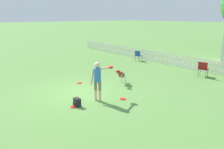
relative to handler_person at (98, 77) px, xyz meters
The scene contains 10 objects.
ground_plane 1.57m from the handler_person, behind, with size 240.00×240.00×0.00m, color #5B8C42.
handler_person is the anchor object (origin of this frame).
leaping_dog 2.54m from the handler_person, 116.41° to the left, with size 0.60×0.98×0.82m.
frisbee_near_handler 1.52m from the handler_person, 91.27° to the right, with size 0.25×0.25×0.02m.
frisbee_near_dog 1.42m from the handler_person, 57.59° to the left, with size 0.25×0.25×0.02m.
frisbee_midfield 2.80m from the handler_person, 166.43° to the left, with size 0.25×0.25×0.02m.
backpack_on_grass 1.31m from the handler_person, 91.62° to the right, with size 0.28×0.23×0.33m.
picket_fence 7.87m from the handler_person, 98.74° to the left, with size 23.45×0.04×0.84m.
folding_chair_blue_left 8.46m from the handler_person, 123.14° to the left, with size 0.54×0.55×0.81m.
folding_chair_center 6.75m from the handler_person, 82.93° to the left, with size 0.62×0.63×0.88m.
Camera 1 is at (8.06, -4.80, 3.37)m, focal length 35.00 mm.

